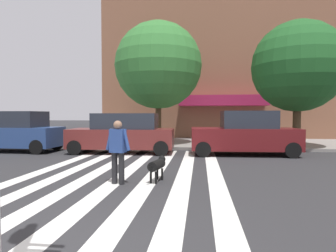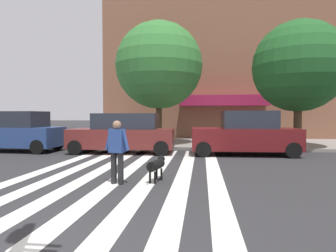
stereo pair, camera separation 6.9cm
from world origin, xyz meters
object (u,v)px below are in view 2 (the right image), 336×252
Objects in this scene: street_tree_middle at (299,67)px; dog_on_leash at (157,165)px; parked_car_behind_first at (123,133)px; parked_car_near_curb at (12,132)px; pedestrian_dog_walker at (117,148)px; street_tree_nearest at (159,66)px; parked_car_third_in_line at (245,134)px.

street_tree_middle is 10.45m from dog_on_leash.
parked_car_behind_first is at bearing 114.12° from dog_on_leash.
pedestrian_dog_walker is at bearing -39.72° from parked_car_near_curb.
parked_car_near_curb is 8.32m from street_tree_nearest.
street_tree_middle reaches higher than parked_car_near_curb.
parked_car_third_in_line is 0.68× the size of street_tree_nearest.
parked_car_near_curb reaches higher than pedestrian_dog_walker.
parked_car_third_in_line is at bearing 55.25° from pedestrian_dog_walker.
street_tree_middle is 5.95× the size of dog_on_leash.
street_tree_middle reaches higher than dog_on_leash.
street_tree_nearest is 1.08× the size of street_tree_middle.
dog_on_leash is (-6.03, -7.66, -3.77)m from street_tree_middle.
dog_on_leash is at bearing -65.88° from parked_car_behind_first.
street_tree_nearest is (-4.35, 3.11, 3.64)m from parked_car_third_in_line.
parked_car_behind_first is 2.98× the size of pedestrian_dog_walker.
parked_car_near_curb is 1.00× the size of parked_car_behind_first.
parked_car_third_in_line is at bearing 0.02° from parked_car_near_curb.
parked_car_third_in_line is 2.86× the size of pedestrian_dog_walker.
parked_car_near_curb is 14.61m from street_tree_middle.
parked_car_near_curb is 4.57× the size of dog_on_leash.
street_tree_middle is (2.91, 2.18, 3.29)m from parked_car_third_in_line.
street_tree_nearest is (6.81, 3.12, 3.62)m from parked_car_near_curb.
dog_on_leash is at bearing -119.65° from parked_car_third_in_line.
dog_on_leash is at bearing -34.23° from parked_car_near_curb.
dog_on_leash is at bearing -128.23° from street_tree_middle.
parked_car_near_curb reaches higher than dog_on_leash.
parked_car_behind_first is 0.77× the size of street_tree_middle.
dog_on_leash is (1.23, -8.59, -4.13)m from street_tree_nearest.
street_tree_middle is at bearing 8.82° from parked_car_near_curb.
pedestrian_dog_walker is (-4.08, -5.88, 0.00)m from parked_car_third_in_line.
parked_car_near_curb is at bearing 140.28° from pedestrian_dog_walker.
street_tree_nearest is at bearing 91.69° from pedestrian_dog_walker.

